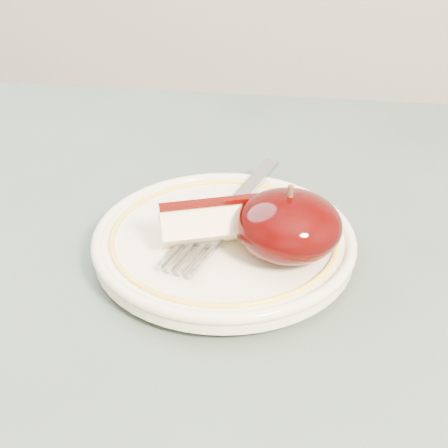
# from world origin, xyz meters

# --- Properties ---
(table) EXTENTS (0.90, 0.90, 0.75)m
(table) POSITION_xyz_m (0.00, 0.00, 0.66)
(table) COLOR brown
(table) RESTS_ON ground
(plate) EXTENTS (0.20, 0.20, 0.02)m
(plate) POSITION_xyz_m (-0.05, 0.10, 0.76)
(plate) COLOR #F4E8CD
(plate) RESTS_ON table
(apple_half) EXTENTS (0.08, 0.07, 0.05)m
(apple_half) POSITION_xyz_m (0.00, 0.08, 0.79)
(apple_half) COLOR black
(apple_half) RESTS_ON plate
(apple_wedge) EXTENTS (0.08, 0.06, 0.04)m
(apple_wedge) POSITION_xyz_m (-0.05, 0.09, 0.79)
(apple_wedge) COLOR #FFF4BB
(apple_wedge) RESTS_ON plate
(fork) EXTENTS (0.07, 0.18, 0.00)m
(fork) POSITION_xyz_m (-0.05, 0.13, 0.77)
(fork) COLOR gray
(fork) RESTS_ON plate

